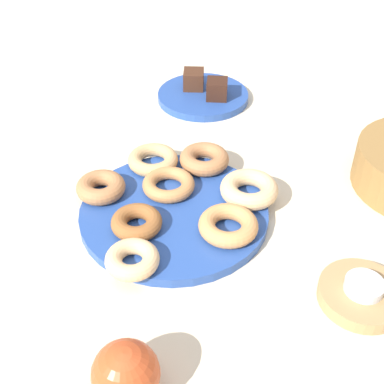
{
  "coord_description": "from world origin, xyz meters",
  "views": [
    {
      "loc": [
        0.62,
        -0.1,
        0.56
      ],
      "look_at": [
        0.0,
        0.03,
        0.05
      ],
      "focal_mm": 47.89,
      "sensor_mm": 36.0,
      "label": 1
    }
  ],
  "objects_px": {
    "donut_1": "(137,222)",
    "brownie_far": "(217,89)",
    "brownie_near": "(194,79)",
    "donut_6": "(153,160)",
    "donut_3": "(132,259)",
    "candle_holder": "(361,295)",
    "donut_5": "(204,159)",
    "tealight": "(364,286)",
    "donut_4": "(101,187)",
    "donut_2": "(228,225)",
    "donut_0": "(167,185)",
    "apple": "(126,374)",
    "donut_7": "(249,189)",
    "donut_plate": "(174,213)",
    "cake_plate": "(203,96)"
  },
  "relations": [
    {
      "from": "donut_0",
      "to": "donut_7",
      "type": "distance_m",
      "value": 0.14
    },
    {
      "from": "donut_7",
      "to": "cake_plate",
      "type": "distance_m",
      "value": 0.37
    },
    {
      "from": "donut_6",
      "to": "candle_holder",
      "type": "xyz_separation_m",
      "value": [
        0.35,
        0.24,
        -0.02
      ]
    },
    {
      "from": "donut_2",
      "to": "donut_4",
      "type": "relative_size",
      "value": 1.12
    },
    {
      "from": "donut_0",
      "to": "donut_1",
      "type": "height_order",
      "value": "donut_1"
    },
    {
      "from": "tealight",
      "to": "donut_6",
      "type": "bearing_deg",
      "value": -145.88
    },
    {
      "from": "donut_6",
      "to": "tealight",
      "type": "distance_m",
      "value": 0.42
    },
    {
      "from": "donut_3",
      "to": "donut_6",
      "type": "distance_m",
      "value": 0.25
    },
    {
      "from": "donut_3",
      "to": "brownie_near",
      "type": "bearing_deg",
      "value": 159.21
    },
    {
      "from": "donut_3",
      "to": "donut_6",
      "type": "relative_size",
      "value": 0.87
    },
    {
      "from": "donut_0",
      "to": "apple",
      "type": "bearing_deg",
      "value": -16.65
    },
    {
      "from": "brownie_near",
      "to": "brownie_far",
      "type": "bearing_deg",
      "value": 36.03
    },
    {
      "from": "donut_0",
      "to": "cake_plate",
      "type": "relative_size",
      "value": 0.44
    },
    {
      "from": "donut_5",
      "to": "donut_7",
      "type": "xyz_separation_m",
      "value": [
        0.1,
        0.05,
        0.0
      ]
    },
    {
      "from": "donut_0",
      "to": "donut_5",
      "type": "height_order",
      "value": "donut_5"
    },
    {
      "from": "donut_6",
      "to": "candle_holder",
      "type": "relative_size",
      "value": 0.76
    },
    {
      "from": "brownie_far",
      "to": "candle_holder",
      "type": "height_order",
      "value": "brownie_far"
    },
    {
      "from": "donut_2",
      "to": "donut_7",
      "type": "relative_size",
      "value": 0.95
    },
    {
      "from": "donut_2",
      "to": "donut_3",
      "type": "distance_m",
      "value": 0.16
    },
    {
      "from": "donut_4",
      "to": "cake_plate",
      "type": "xyz_separation_m",
      "value": [
        -0.32,
        0.25,
        -0.02
      ]
    },
    {
      "from": "donut_3",
      "to": "brownie_near",
      "type": "distance_m",
      "value": 0.56
    },
    {
      "from": "donut_plate",
      "to": "apple",
      "type": "relative_size",
      "value": 3.92
    },
    {
      "from": "donut_6",
      "to": "cake_plate",
      "type": "bearing_deg",
      "value": 149.51
    },
    {
      "from": "donut_plate",
      "to": "donut_3",
      "type": "relative_size",
      "value": 3.93
    },
    {
      "from": "donut_1",
      "to": "candle_holder",
      "type": "distance_m",
      "value": 0.34
    },
    {
      "from": "donut_6",
      "to": "donut_7",
      "type": "relative_size",
      "value": 0.93
    },
    {
      "from": "brownie_near",
      "to": "tealight",
      "type": "height_order",
      "value": "brownie_near"
    },
    {
      "from": "donut_4",
      "to": "apple",
      "type": "xyz_separation_m",
      "value": [
        0.36,
        0.01,
        0.01
      ]
    },
    {
      "from": "donut_5",
      "to": "candle_holder",
      "type": "xyz_separation_m",
      "value": [
        0.33,
        0.15,
        -0.02
      ]
    },
    {
      "from": "donut_3",
      "to": "candle_holder",
      "type": "xyz_separation_m",
      "value": [
        0.11,
        0.3,
        -0.02
      ]
    },
    {
      "from": "apple",
      "to": "donut_1",
      "type": "bearing_deg",
      "value": 170.75
    },
    {
      "from": "donut_6",
      "to": "cake_plate",
      "type": "distance_m",
      "value": 0.29
    },
    {
      "from": "donut_4",
      "to": "donut_6",
      "type": "relative_size",
      "value": 0.91
    },
    {
      "from": "tealight",
      "to": "donut_4",
      "type": "bearing_deg",
      "value": -130.57
    },
    {
      "from": "donut_plate",
      "to": "candle_holder",
      "type": "distance_m",
      "value": 0.31
    },
    {
      "from": "donut_1",
      "to": "donut_6",
      "type": "relative_size",
      "value": 0.88
    },
    {
      "from": "cake_plate",
      "to": "tealight",
      "type": "height_order",
      "value": "tealight"
    },
    {
      "from": "donut_2",
      "to": "donut_1",
      "type": "bearing_deg",
      "value": -104.68
    },
    {
      "from": "donut_1",
      "to": "brownie_far",
      "type": "distance_m",
      "value": 0.45
    },
    {
      "from": "donut_4",
      "to": "candle_holder",
      "type": "xyz_separation_m",
      "value": [
        0.29,
        0.33,
        -0.02
      ]
    },
    {
      "from": "donut_2",
      "to": "apple",
      "type": "distance_m",
      "value": 0.29
    },
    {
      "from": "donut_6",
      "to": "donut_7",
      "type": "height_order",
      "value": "donut_7"
    },
    {
      "from": "tealight",
      "to": "brownie_near",
      "type": "bearing_deg",
      "value": -170.74
    },
    {
      "from": "donut_1",
      "to": "donut_4",
      "type": "bearing_deg",
      "value": -153.7
    },
    {
      "from": "donut_5",
      "to": "apple",
      "type": "relative_size",
      "value": 1.13
    },
    {
      "from": "candle_holder",
      "to": "donut_3",
      "type": "bearing_deg",
      "value": -110.33
    },
    {
      "from": "donut_3",
      "to": "brownie_near",
      "type": "height_order",
      "value": "brownie_near"
    },
    {
      "from": "donut_0",
      "to": "donut_7",
      "type": "bearing_deg",
      "value": 71.77
    },
    {
      "from": "brownie_far",
      "to": "candle_holder",
      "type": "distance_m",
      "value": 0.58
    },
    {
      "from": "donut_6",
      "to": "donut_7",
      "type": "bearing_deg",
      "value": 50.36
    }
  ]
}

